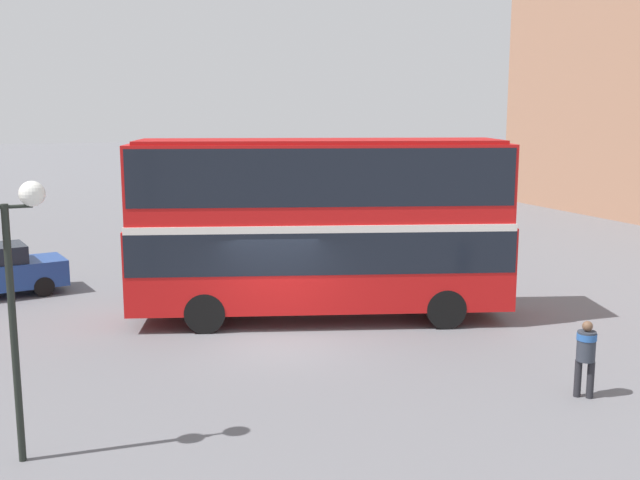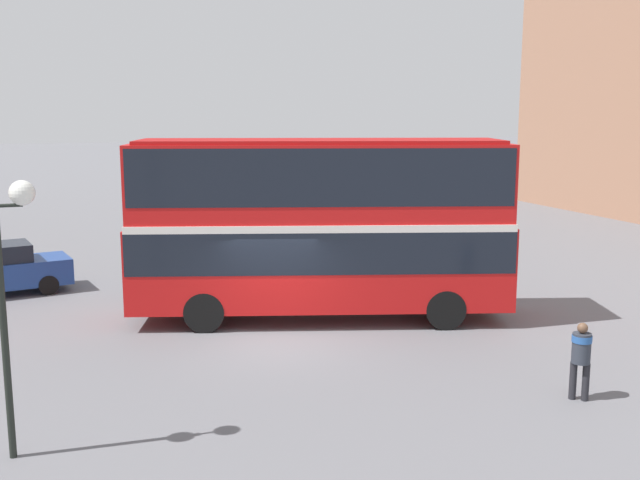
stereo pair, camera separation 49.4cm
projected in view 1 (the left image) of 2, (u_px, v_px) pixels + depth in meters
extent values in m
plane|color=slate|center=(280.00, 344.00, 18.68)|extent=(240.00, 240.00, 0.00)
cube|color=red|center=(320.00, 264.00, 20.67)|extent=(10.58, 5.42, 2.25)
cube|color=red|center=(320.00, 184.00, 20.29)|extent=(10.41, 5.30, 2.19)
cube|color=black|center=(320.00, 246.00, 20.58)|extent=(10.49, 5.42, 1.11)
cube|color=black|center=(320.00, 174.00, 20.24)|extent=(10.27, 5.29, 1.50)
cube|color=silver|center=(320.00, 223.00, 20.47)|extent=(10.49, 5.41, 0.20)
cube|color=#A91111|center=(320.00, 141.00, 20.09)|extent=(9.92, 5.00, 0.10)
cylinder|color=black|center=(429.00, 289.00, 22.14)|extent=(1.11, 0.60, 1.07)
cylinder|color=black|center=(446.00, 309.00, 19.98)|extent=(1.11, 0.60, 1.07)
cylinder|color=black|center=(211.00, 293.00, 21.73)|extent=(1.11, 0.60, 1.07)
cylinder|color=black|center=(205.00, 313.00, 19.57)|extent=(1.11, 0.60, 1.07)
cylinder|color=#232328|center=(590.00, 380.00, 15.15)|extent=(0.15, 0.15, 0.78)
cylinder|color=#232328|center=(578.00, 378.00, 15.23)|extent=(0.15, 0.15, 0.78)
cylinder|color=#2D333D|center=(586.00, 346.00, 15.07)|extent=(0.52, 0.52, 0.61)
cylinder|color=#28569E|center=(587.00, 337.00, 15.04)|extent=(0.56, 0.56, 0.14)
sphere|color=brown|center=(587.00, 326.00, 15.00)|extent=(0.21, 0.21, 0.21)
cylinder|color=black|center=(34.00, 277.00, 24.73)|extent=(0.65, 0.33, 0.62)
cylinder|color=black|center=(44.00, 286.00, 23.44)|extent=(0.65, 0.33, 0.62)
cylinder|color=black|center=(14.00, 336.00, 12.13)|extent=(0.12, 0.12, 4.33)
cylinder|color=black|center=(4.00, 207.00, 11.77)|extent=(0.84, 0.06, 0.06)
sphere|color=white|center=(32.00, 194.00, 11.88)|extent=(0.41, 0.41, 0.41)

